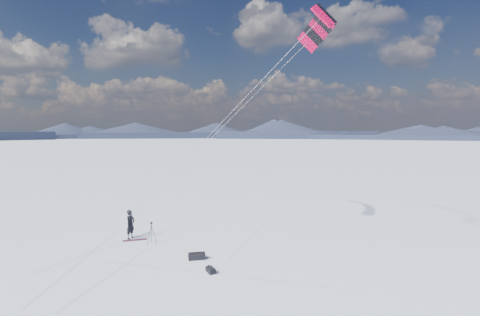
% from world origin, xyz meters
% --- Properties ---
extents(ground, '(1800.00, 1800.00, 0.00)m').
position_xyz_m(ground, '(0.00, 0.00, 0.00)').
color(ground, white).
extents(horizon_hills, '(704.00, 704.00, 8.00)m').
position_xyz_m(horizon_hills, '(-0.00, -0.00, 3.09)').
color(horizon_hills, black).
rests_on(horizon_hills, ground).
extents(snow_tracks, '(13.93, 10.25, 0.01)m').
position_xyz_m(snow_tracks, '(-1.44, -0.32, 0.00)').
color(snow_tracks, '#ADBDD8').
rests_on(snow_tracks, ground).
extents(snowkiter, '(0.60, 0.79, 1.94)m').
position_xyz_m(snowkiter, '(-2.42, 2.07, 0.00)').
color(snowkiter, black).
rests_on(snowkiter, ground).
extents(snowboard, '(1.50, 0.96, 0.04)m').
position_xyz_m(snowboard, '(-1.97, 1.76, 0.02)').
color(snowboard, '#62183C').
rests_on(snowboard, ground).
extents(tripod, '(0.57, 0.64, 1.42)m').
position_xyz_m(tripod, '(-0.55, 1.24, 0.91)').
color(tripod, black).
rests_on(tripod, ground).
extents(gear_bag_a, '(1.03, 0.75, 0.42)m').
position_xyz_m(gear_bag_a, '(3.05, -0.82, 0.19)').
color(gear_bag_a, black).
rests_on(gear_bag_a, ground).
extents(gear_bag_b, '(0.65, 0.72, 0.30)m').
position_xyz_m(gear_bag_b, '(4.28, -2.47, 0.13)').
color(gear_bag_b, black).
rests_on(gear_bag_b, ground).
extents(power_kite, '(13.49, 6.26, 13.37)m').
position_xyz_m(power_kite, '(9.81, 3.58, 13.77)').
color(power_kite, '#BA0334').
rests_on(power_kite, ground).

